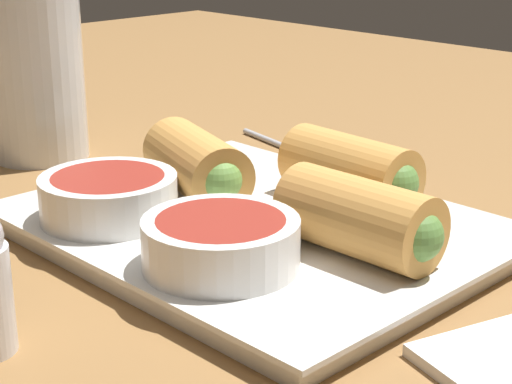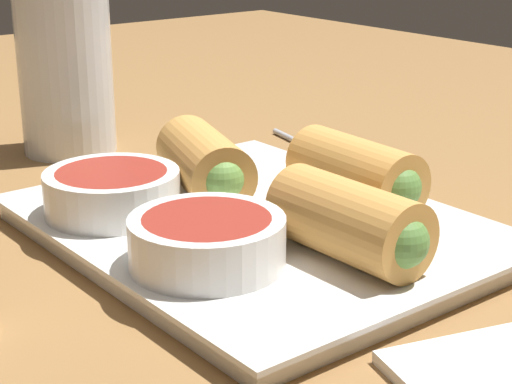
% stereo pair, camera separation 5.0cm
% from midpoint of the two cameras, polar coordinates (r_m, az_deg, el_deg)
% --- Properties ---
extents(table_surface, '(1.80, 1.40, 0.02)m').
position_cam_midpoint_polar(table_surface, '(0.54, -0.59, -3.57)').
color(table_surface, olive).
rests_on(table_surface, ground).
extents(serving_plate, '(0.28, 0.22, 0.01)m').
position_cam_midpoint_polar(serving_plate, '(0.52, -2.78, -2.61)').
color(serving_plate, silver).
rests_on(serving_plate, table_surface).
extents(roll_front_left, '(0.10, 0.04, 0.04)m').
position_cam_midpoint_polar(roll_front_left, '(0.45, 4.16, -1.89)').
color(roll_front_left, '#D19347').
rests_on(roll_front_left, serving_plate).
extents(roll_front_right, '(0.10, 0.07, 0.04)m').
position_cam_midpoint_polar(roll_front_right, '(0.55, -6.45, 1.73)').
color(roll_front_right, '#D19347').
rests_on(roll_front_right, serving_plate).
extents(roll_back_left, '(0.10, 0.05, 0.04)m').
position_cam_midpoint_polar(roll_back_left, '(0.54, 3.95, 1.40)').
color(roll_back_left, '#D19347').
rests_on(roll_back_left, serving_plate).
extents(dipping_bowl_near, '(0.08, 0.08, 0.03)m').
position_cam_midpoint_polar(dipping_bowl_near, '(0.44, -5.60, -3.34)').
color(dipping_bowl_near, white).
rests_on(dipping_bowl_near, serving_plate).
extents(dipping_bowl_far, '(0.08, 0.08, 0.03)m').
position_cam_midpoint_polar(dipping_bowl_far, '(0.52, -12.53, -0.27)').
color(dipping_bowl_far, white).
rests_on(dipping_bowl_far, serving_plate).
extents(spoon, '(0.20, 0.06, 0.01)m').
position_cam_midpoint_polar(spoon, '(0.63, 4.84, 1.18)').
color(spoon, '#B2B2B7').
rests_on(spoon, table_surface).
extents(drinking_glass, '(0.08, 0.08, 0.14)m').
position_cam_midpoint_polar(drinking_glass, '(0.70, -16.52, 7.71)').
color(drinking_glass, silver).
rests_on(drinking_glass, table_surface).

